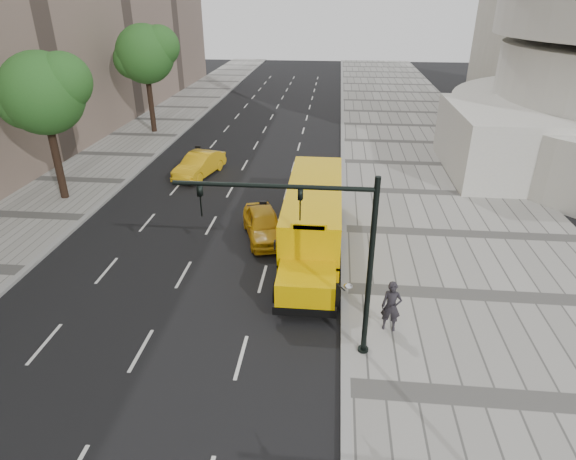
# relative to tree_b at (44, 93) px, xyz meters

# --- Properties ---
(ground) EXTENTS (140.00, 140.00, 0.00)m
(ground) POSITION_rel_tree_b_xyz_m (10.42, -2.64, -6.23)
(ground) COLOR black
(ground) RESTS_ON ground
(sidewalk_museum) EXTENTS (12.00, 140.00, 0.15)m
(sidewalk_museum) POSITION_rel_tree_b_xyz_m (22.42, -2.64, -6.15)
(sidewalk_museum) COLOR gray
(sidewalk_museum) RESTS_ON ground
(sidewalk_far) EXTENTS (6.00, 140.00, 0.15)m
(sidewalk_far) POSITION_rel_tree_b_xyz_m (-0.58, -2.64, -6.15)
(sidewalk_far) COLOR gray
(sidewalk_far) RESTS_ON ground
(curb_museum) EXTENTS (0.30, 140.00, 0.15)m
(curb_museum) POSITION_rel_tree_b_xyz_m (16.42, -2.64, -6.15)
(curb_museum) COLOR gray
(curb_museum) RESTS_ON ground
(curb_far) EXTENTS (0.30, 140.00, 0.15)m
(curb_far) POSITION_rel_tree_b_xyz_m (2.42, -2.64, -6.15)
(curb_far) COLOR gray
(curb_far) RESTS_ON ground
(tree_b) EXTENTS (5.00, 4.45, 8.42)m
(tree_b) POSITION_rel_tree_b_xyz_m (0.00, 0.00, 0.00)
(tree_b) COLOR black
(tree_b) RESTS_ON ground
(tree_c) EXTENTS (5.33, 4.73, 8.93)m
(tree_c) POSITION_rel_tree_b_xyz_m (0.01, 15.34, 0.37)
(tree_c) COLOR black
(tree_c) RESTS_ON ground
(school_bus) EXTENTS (2.96, 11.56, 3.19)m
(school_bus) POSITION_rel_tree_b_xyz_m (14.92, -4.49, -4.47)
(school_bus) COLOR #E4AF00
(school_bus) RESTS_ON ground
(taxi_near) EXTENTS (2.97, 4.67, 1.48)m
(taxi_near) POSITION_rel_tree_b_xyz_m (12.42, -3.78, -5.49)
(taxi_near) COLOR #E8AA12
(taxi_near) RESTS_ON ground
(taxi_far) EXTENTS (2.76, 4.93, 1.54)m
(taxi_far) POSITION_rel_tree_b_xyz_m (6.82, 4.88, -5.46)
(taxi_far) COLOR #E8AA12
(taxi_far) RESTS_ON ground
(pedestrian) EXTENTS (0.77, 0.57, 1.93)m
(pedestrian) POSITION_rel_tree_b_xyz_m (17.99, -10.78, -5.11)
(pedestrian) COLOR black
(pedestrian) RESTS_ON sidewalk_museum
(traffic_signal) EXTENTS (6.18, 0.36, 6.40)m
(traffic_signal) POSITION_rel_tree_b_xyz_m (15.61, -12.07, -2.14)
(traffic_signal) COLOR black
(traffic_signal) RESTS_ON ground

